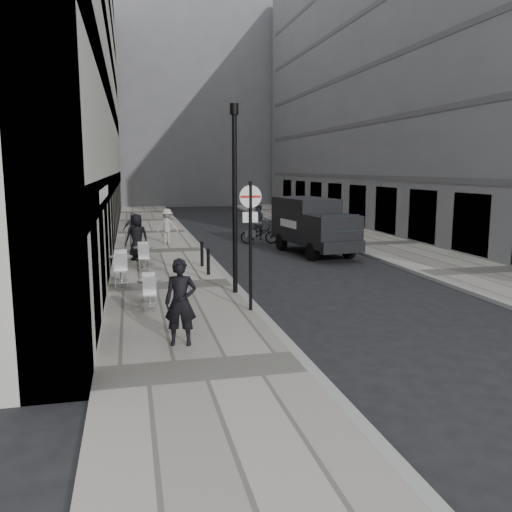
{
  "coord_description": "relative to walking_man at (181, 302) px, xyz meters",
  "views": [
    {
      "loc": [
        -3.23,
        -6.99,
        3.85
      ],
      "look_at": [
        0.19,
        7.73,
        1.4
      ],
      "focal_mm": 38.0,
      "sensor_mm": 36.0,
      "label": 1
    }
  ],
  "objects": [
    {
      "name": "pedestrian_c",
      "position": [
        -0.74,
        11.38,
        0.02
      ],
      "size": [
        1.05,
        0.82,
        1.9
      ],
      "primitive_type": "imported",
      "rotation": [
        0.0,
        0.0,
        3.4
      ],
      "color": "black",
      "rests_on": "sidewalk"
    },
    {
      "name": "bollard_near",
      "position": [
        1.66,
        9.29,
        -0.48
      ],
      "size": [
        0.12,
        0.12,
        0.9
      ],
      "primitive_type": "cylinder",
      "color": "black",
      "rests_on": "sidewalk"
    },
    {
      "name": "cafe_table_near",
      "position": [
        -0.54,
        3.61,
        -0.5
      ],
      "size": [
        0.65,
        1.48,
        0.84
      ],
      "color": "silver",
      "rests_on": "sidewalk"
    },
    {
      "name": "sidewalk",
      "position": [
        0.26,
        13.77,
        -0.99
      ],
      "size": [
        4.0,
        60.0,
        0.12
      ],
      "primitive_type": "cube",
      "color": "#A7A396",
      "rests_on": "ground"
    },
    {
      "name": "lamppost",
      "position": [
        2.06,
        4.61,
        2.17
      ],
      "size": [
        0.25,
        0.25,
        5.58
      ],
      "color": "black",
      "rests_on": "sidewalk"
    },
    {
      "name": "walking_man",
      "position": [
        0.0,
        0.0,
        0.0
      ],
      "size": [
        0.76,
        0.58,
        1.86
      ],
      "primitive_type": "imported",
      "rotation": [
        0.0,
        0.0,
        -0.22
      ],
      "color": "black",
      "rests_on": "sidewalk"
    },
    {
      "name": "cyclist",
      "position": [
        5.49,
        15.81,
        -0.24
      ],
      "size": [
        2.02,
        1.1,
        2.07
      ],
      "rotation": [
        0.0,
        0.0,
        -0.24
      ],
      "color": "black",
      "rests_on": "ground"
    },
    {
      "name": "panel_van",
      "position": [
        7.04,
        12.01,
        0.36
      ],
      "size": [
        2.61,
        5.52,
        2.51
      ],
      "rotation": [
        0.0,
        0.0,
        0.13
      ],
      "color": "black",
      "rests_on": "ground"
    },
    {
      "name": "ground",
      "position": [
        2.26,
        -4.23,
        -1.05
      ],
      "size": [
        120.0,
        120.0,
        0.0
      ],
      "primitive_type": "plane",
      "color": "black",
      "rests_on": "ground"
    },
    {
      "name": "sign_post",
      "position": [
        2.06,
        2.46,
        1.25
      ],
      "size": [
        0.58,
        0.1,
        3.4
      ],
      "rotation": [
        0.0,
        0.0,
        0.05
      ],
      "color": "black",
      "rests_on": "sidewalk"
    },
    {
      "name": "pedestrian_b",
      "position": [
        0.81,
        16.14,
        -0.06
      ],
      "size": [
        1.29,
        1.06,
        1.74
      ],
      "primitive_type": "imported",
      "rotation": [
        0.0,
        0.0,
        2.7
      ],
      "color": "#BBB3AD",
      "rests_on": "sidewalk"
    },
    {
      "name": "far_sidewalk",
      "position": [
        11.26,
        13.77,
        -0.99
      ],
      "size": [
        4.0,
        60.0,
        0.12
      ],
      "primitive_type": "cube",
      "color": "#A7A396",
      "rests_on": "ground"
    },
    {
      "name": "bollard_far",
      "position": [
        1.66,
        7.58,
        -0.49
      ],
      "size": [
        0.12,
        0.12,
        0.88
      ],
      "primitive_type": "cylinder",
      "color": "black",
      "rests_on": "sidewalk"
    },
    {
      "name": "building_far",
      "position": [
        3.76,
        51.77,
        9.95
      ],
      "size": [
        24.0,
        16.0,
        22.0
      ],
      "primitive_type": "cube",
      "color": "slate",
      "rests_on": "ground"
    },
    {
      "name": "cafe_table_far",
      "position": [
        -1.34,
        6.99,
        -0.42
      ],
      "size": [
        0.78,
        1.77,
        1.01
      ],
      "color": "silver",
      "rests_on": "sidewalk"
    },
    {
      "name": "pedestrian_a",
      "position": [
        -0.85,
        15.19,
        -0.1
      ],
      "size": [
        1.04,
        0.64,
        1.66
      ],
      "primitive_type": "imported",
      "rotation": [
        0.0,
        0.0,
        2.88
      ],
      "color": "#4F4E53",
      "rests_on": "sidewalk"
    },
    {
      "name": "cafe_table_mid",
      "position": [
        -0.54,
        9.36,
        -0.45
      ],
      "size": [
        0.73,
        1.66,
        0.94
      ],
      "color": "#B2B2B5",
      "rests_on": "sidewalk"
    },
    {
      "name": "building_left",
      "position": [
        -3.74,
        20.27,
        7.95
      ],
      "size": [
        4.0,
        45.0,
        18.0
      ],
      "primitive_type": "cube",
      "color": "beige",
      "rests_on": "ground"
    },
    {
      "name": "building_right",
      "position": [
        16.26,
        20.27,
        8.95
      ],
      "size": [
        6.0,
        45.0,
        20.0
      ],
      "primitive_type": "cube",
      "color": "slate",
      "rests_on": "ground"
    }
  ]
}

